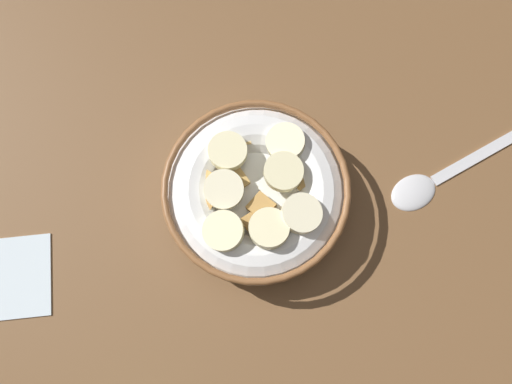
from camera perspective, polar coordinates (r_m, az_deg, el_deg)
The scene contains 3 objects.
ground_plane at distance 45.39cm, azimuth 0.00°, elevation -1.14°, with size 90.23×90.23×2.00cm, color brown.
cereal_bowl at distance 41.90cm, azimuth 0.01°, elevation -0.16°, with size 15.78×15.78×5.62cm.
spoon at distance 47.51cm, azimuth 20.42°, elevation 1.46°, with size 17.19×5.62×0.80cm.
Camera 1 is at (-2.74, -8.99, 43.41)cm, focal length 34.29 mm.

